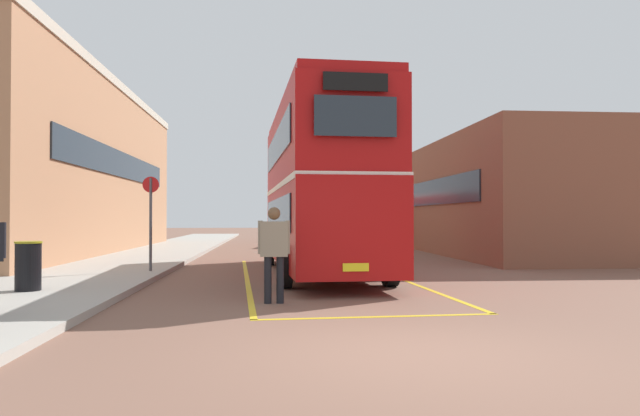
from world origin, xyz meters
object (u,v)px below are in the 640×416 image
pedestrian_boarding (274,247)px  litter_bin (28,266)px  double_decker_bus (319,186)px  single_deck_bus (331,217)px  bus_stop_sign (151,214)px

pedestrian_boarding → litter_bin: pedestrian_boarding is taller
double_decker_bus → single_deck_bus: size_ratio=1.10×
double_decker_bus → litter_bin: bearing=-144.6°
single_deck_bus → bus_stop_sign: single_deck_bus is taller
pedestrian_boarding → bus_stop_sign: (-3.35, 5.38, 0.65)m
single_deck_bus → bus_stop_sign: (-6.98, -19.63, 0.06)m
double_decker_bus → bus_stop_sign: double_decker_bus is taller
double_decker_bus → single_deck_bus: double_decker_bus is taller
bus_stop_sign → single_deck_bus: bearing=70.4°
pedestrian_boarding → litter_bin: size_ratio=1.82×
double_decker_bus → bus_stop_sign: size_ratio=4.08×
double_decker_bus → litter_bin: (-6.20, -4.40, -1.88)m
double_decker_bus → single_deck_bus: bearing=83.1°
single_deck_bus → pedestrian_boarding: 25.28m
single_deck_bus → double_decker_bus: bearing=-96.9°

